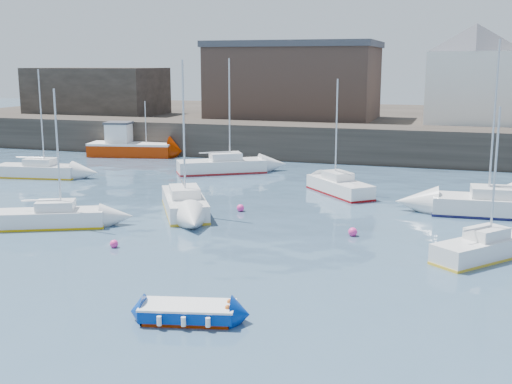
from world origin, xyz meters
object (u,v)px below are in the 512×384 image
(sailboat_f, at_px, (339,186))
(sailboat_e, at_px, (38,170))
(sailboat_a, at_px, (52,217))
(buoy_near, at_px, (114,247))
(buoy_mid, at_px, (353,236))
(sailboat_d, at_px, (501,205))
(fishing_boat, at_px, (129,145))
(sailboat_b, at_px, (184,203))
(sailboat_h, at_px, (222,166))
(sailboat_c, at_px, (483,248))
(buoy_far, at_px, (240,211))
(blue_dinghy, at_px, (188,312))

(sailboat_f, bearing_deg, sailboat_e, -178.21)
(sailboat_a, distance_m, buoy_near, 5.55)
(buoy_mid, bearing_deg, sailboat_d, 43.66)
(fishing_boat, bearing_deg, sailboat_b, -53.62)
(sailboat_d, xyz_separation_m, sailboat_h, (-19.72, 8.49, -0.02))
(buoy_mid, bearing_deg, sailboat_h, 129.67)
(sailboat_d, bearing_deg, sailboat_b, -164.70)
(fishing_boat, relative_size, sailboat_b, 0.93)
(sailboat_b, height_order, buoy_near, sailboat_b)
(sailboat_c, height_order, buoy_mid, sailboat_c)
(sailboat_b, xyz_separation_m, sailboat_c, (15.83, -4.18, -0.05))
(fishing_boat, distance_m, buoy_near, 30.07)
(sailboat_h, distance_m, buoy_near, 20.78)
(sailboat_a, xyz_separation_m, buoy_mid, (15.05, 2.99, -0.50))
(sailboat_e, bearing_deg, buoy_far, -18.24)
(buoy_near, distance_m, buoy_far, 9.23)
(buoy_mid, bearing_deg, sailboat_a, -168.76)
(sailboat_f, relative_size, buoy_mid, 16.51)
(buoy_far, bearing_deg, fishing_boat, 133.53)
(sailboat_f, bearing_deg, fishing_boat, 152.22)
(fishing_boat, height_order, buoy_mid, fishing_boat)
(buoy_near, bearing_deg, buoy_mid, 28.06)
(blue_dinghy, distance_m, sailboat_d, 21.63)
(sailboat_d, height_order, buoy_mid, sailboat_d)
(sailboat_b, bearing_deg, buoy_far, 22.77)
(buoy_near, relative_size, buoy_far, 0.91)
(sailboat_b, height_order, sailboat_f, sailboat_b)
(fishing_boat, distance_m, sailboat_a, 25.86)
(sailboat_a, distance_m, sailboat_h, 18.40)
(fishing_boat, bearing_deg, buoy_near, -62.36)
(fishing_boat, height_order, buoy_near, fishing_boat)
(sailboat_a, bearing_deg, blue_dinghy, -38.19)
(sailboat_a, xyz_separation_m, buoy_near, (4.99, -2.37, -0.50))
(sailboat_e, distance_m, buoy_mid, 26.61)
(sailboat_a, height_order, sailboat_d, sailboat_d)
(sailboat_a, bearing_deg, sailboat_h, 82.48)
(buoy_near, bearing_deg, sailboat_d, 35.26)
(blue_dinghy, bearing_deg, sailboat_f, 87.88)
(fishing_boat, bearing_deg, buoy_mid, -41.53)
(sailboat_a, distance_m, buoy_mid, 15.35)
(buoy_far, bearing_deg, sailboat_a, -141.90)
(sailboat_h, height_order, buoy_near, sailboat_h)
(fishing_boat, bearing_deg, sailboat_d, -25.02)
(sailboat_c, bearing_deg, buoy_near, -168.34)
(sailboat_f, distance_m, buoy_far, 7.98)
(sailboat_d, distance_m, buoy_far, 14.48)
(sailboat_e, relative_size, sailboat_h, 0.91)
(blue_dinghy, height_order, sailboat_e, sailboat_e)
(sailboat_e, height_order, sailboat_h, sailboat_h)
(sailboat_e, xyz_separation_m, sailboat_f, (22.40, 0.70, 0.00))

